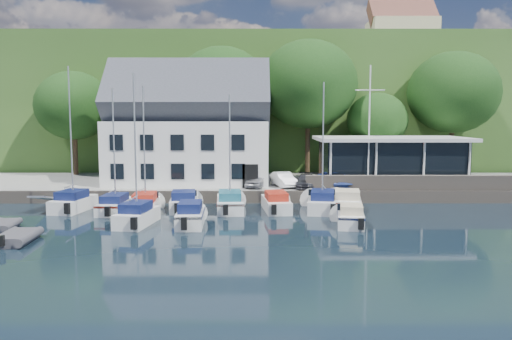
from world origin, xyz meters
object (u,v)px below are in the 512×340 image
Objects in this scene: dinghy_1 at (17,236)px; car_dgrey at (306,181)px; car_white at (283,179)px; boat_r1_7 at (346,200)px; dinghy_0 at (3,224)px; car_silver at (258,180)px; boat_r1_3 at (184,200)px; boat_r2_2 at (191,213)px; boat_r1_6 at (323,147)px; boat_r1_0 at (71,146)px; flagpole at (369,127)px; boat_r1_2 at (144,150)px; club_pavilion at (390,160)px; boat_r2_1 at (135,153)px; boat_r1_1 at (114,155)px; boat_r2_4 at (351,215)px; boat_r1_4 at (230,149)px; boat_r1_5 at (276,201)px; harbor_building at (190,134)px.

car_dgrey is at bearing 36.78° from dinghy_1.
car_white is 7.04m from boat_r1_7.
dinghy_0 is at bearing -155.00° from boat_r1_7.
car_silver is 2.17m from car_white.
dinghy_1 is at bearing -144.93° from boat_r1_7.
boat_r1_3 is at bearing -160.21° from car_white.
boat_r2_2 is (-4.37, -10.28, -0.83)m from car_silver.
boat_r1_6 is 11.02m from boat_r2_2.
boat_r1_6 is at bearing 24.39° from dinghy_1.
boat_r1_0 is (-15.79, -5.63, 3.14)m from car_white.
flagpole is 27.31m from dinghy_1.
boat_r1_2 reaches higher than car_white.
club_pavilion is 1.31× the size of flagpole.
boat_r2_1 is 5.17m from boat_r2_2.
boat_r1_7 is at bearing 22.45° from boat_r2_2.
boat_r1_1 is at bearing 141.94° from boat_r2_2.
boat_r1_3 is 0.59× the size of boat_r1_6.
boat_r1_7 reaches higher than boat_r1_3.
boat_r1_1 reaches higher than car_silver.
flagpole is (5.16, -0.08, 4.48)m from car_dgrey.
car_dgrey is at bearing 24.07° from boat_r1_1.
flagpole is at bearing -129.68° from club_pavilion.
car_white is 6.94m from boat_r1_6.
boat_r1_2 is at bearing 1.82° from boat_r1_0.
boat_r2_2 reaches higher than boat_r2_4.
dinghy_0 is at bearing -159.99° from boat_r1_4.
boat_r1_1 is (-19.51, -5.63, -1.85)m from flagpole.
boat_r1_4 is at bearing 155.67° from boat_r2_4.
boat_r1_3 is at bearing 14.00° from boat_r1_2.
boat_r1_0 is 1.46× the size of boat_r1_5.
boat_r1_4 is (3.40, -0.12, 3.81)m from boat_r1_3.
boat_r1_2 reaches higher than car_dgrey.
boat_r1_5 is at bearing -49.28° from harbor_building.
boat_r2_2 is (9.27, -4.91, -3.98)m from boat_r1_0.
boat_r1_5 is (-2.71, -5.01, -0.84)m from car_dgrey.
boat_r1_0 is 7.79m from dinghy_0.
club_pavilion is 2.38× the size of boat_r1_3.
boat_r2_2 is (-9.06, -4.87, -3.94)m from boat_r1_6.
boat_r2_1 is at bearing -151.36° from boat_r1_7.
boat_r2_1 reaches higher than dinghy_0.
car_silver is 6.46m from boat_r1_4.
car_white is 9.45m from boat_r1_3.
boat_r2_1 is at bearing -89.86° from boat_r1_2.
boat_r1_5 is 2.36× the size of dinghy_0.
boat_r1_4 reaches higher than boat_r2_4.
flagpole reaches higher than boat_r1_2.
boat_r1_5 is (9.46, 0.81, -3.81)m from boat_r1_2.
dinghy_0 is (-17.12, -6.08, -0.40)m from boat_r1_5.
club_pavilion reaches higher than car_dgrey.
boat_r1_3 is at bearing 163.82° from boat_r2_4.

